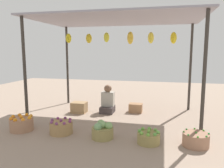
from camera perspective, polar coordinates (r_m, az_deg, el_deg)
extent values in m
plane|color=gray|center=(5.93, 1.35, -8.27)|extent=(14.00, 14.00, 0.00)
cylinder|color=#38332D|center=(5.39, -21.47, 2.83)|extent=(0.07, 0.07, 2.47)
cylinder|color=#38332D|center=(4.50, 22.56, 1.78)|extent=(0.07, 0.07, 2.47)
cylinder|color=#38332D|center=(7.38, -11.38, 4.61)|extent=(0.07, 0.07, 2.47)
cylinder|color=#38332D|center=(6.76, 19.46, 3.96)|extent=(0.07, 0.07, 2.47)
cube|color=#938E9C|center=(5.73, 1.44, 16.27)|extent=(4.10, 2.59, 0.04)
ellipsoid|color=yellow|center=(6.10, -11.08, 11.43)|extent=(0.15, 0.15, 0.25)
ellipsoid|color=gold|center=(6.09, -5.95, 11.54)|extent=(0.16, 0.16, 0.25)
ellipsoid|color=yellow|center=(5.58, -1.42, 11.87)|extent=(0.13, 0.13, 0.24)
ellipsoid|color=yellow|center=(5.83, 4.71, 11.70)|extent=(0.16, 0.16, 0.32)
ellipsoid|color=yellow|center=(5.83, 9.94, 11.60)|extent=(0.15, 0.15, 0.28)
ellipsoid|color=yellow|center=(5.99, 15.51, 11.34)|extent=(0.16, 0.16, 0.30)
cube|color=#433939|center=(6.25, -1.17, -6.53)|extent=(0.36, 0.44, 0.18)
cube|color=#B2ADA0|center=(6.23, -1.06, -3.83)|extent=(0.34, 0.22, 0.40)
sphere|color=brown|center=(6.18, -1.07, -1.16)|extent=(0.21, 0.21, 0.21)
cylinder|color=#A67A5C|center=(5.27, -22.17, -9.54)|extent=(0.49, 0.49, 0.27)
sphere|color=orange|center=(5.22, -22.27, -7.81)|extent=(0.08, 0.08, 0.08)
sphere|color=orange|center=(5.11, -20.41, -8.14)|extent=(0.08, 0.08, 0.08)
sphere|color=orange|center=(5.26, -20.09, -7.67)|extent=(0.08, 0.08, 0.08)
sphere|color=orange|center=(5.38, -21.02, -7.35)|extent=(0.08, 0.08, 0.08)
sphere|color=orange|center=(5.42, -22.63, -7.34)|extent=(0.08, 0.08, 0.08)
sphere|color=orange|center=(5.34, -24.04, -7.64)|extent=(0.08, 0.08, 0.08)
sphere|color=orange|center=(5.20, -24.46, -8.10)|extent=(0.08, 0.08, 0.08)
sphere|color=orange|center=(5.07, -23.58, -8.46)|extent=(0.08, 0.08, 0.08)
sphere|color=orange|center=(5.03, -21.87, -8.48)|extent=(0.08, 0.08, 0.08)
cylinder|color=#A48151|center=(4.84, -12.90, -10.82)|extent=(0.48, 0.48, 0.25)
sphere|color=#7F3672|center=(4.79, -12.96, -9.11)|extent=(0.06, 0.06, 0.06)
sphere|color=#853873|center=(4.71, -10.75, -9.43)|extent=(0.06, 0.06, 0.06)
sphere|color=#7E3B6A|center=(4.86, -10.71, -8.88)|extent=(0.06, 0.06, 0.06)
sphere|color=#763D67|center=(4.97, -11.94, -8.53)|extent=(0.06, 0.06, 0.06)
sphere|color=#843572|center=(4.98, -13.71, -8.56)|extent=(0.06, 0.06, 0.06)
sphere|color=#7A3F6F|center=(4.88, -15.08, -8.94)|extent=(0.06, 0.06, 0.06)
sphere|color=#7A4073|center=(4.74, -15.27, -9.49)|extent=(0.06, 0.06, 0.06)
sphere|color=#793C68|center=(4.63, -14.05, -9.88)|extent=(0.06, 0.06, 0.06)
sphere|color=#7E3969|center=(4.62, -12.14, -9.86)|extent=(0.06, 0.06, 0.06)
cylinder|color=#95874F|center=(4.49, -2.45, -12.38)|extent=(0.43, 0.43, 0.22)
sphere|color=#83AE6C|center=(4.43, -2.46, -10.32)|extent=(0.15, 0.15, 0.15)
sphere|color=#7EAB63|center=(4.40, -0.86, -10.63)|extent=(0.15, 0.15, 0.15)
sphere|color=#83AF65|center=(4.55, -2.86, -10.01)|extent=(0.15, 0.15, 0.15)
sphere|color=#77A76D|center=(4.35, -3.66, -10.88)|extent=(0.15, 0.15, 0.15)
cylinder|color=#97884E|center=(4.31, 9.35, -13.49)|extent=(0.42, 0.42, 0.21)
sphere|color=#72A943|center=(4.26, 9.40, -11.85)|extent=(0.07, 0.07, 0.07)
sphere|color=#71B94E|center=(4.26, 11.72, -12.03)|extent=(0.07, 0.07, 0.07)
sphere|color=#72AD4D|center=(4.37, 11.10, -11.46)|extent=(0.07, 0.07, 0.07)
sphere|color=#75BB49|center=(4.42, 9.54, -11.18)|extent=(0.07, 0.07, 0.07)
sphere|color=#66AB3D|center=(4.38, 7.91, -11.32)|extent=(0.07, 0.07, 0.07)
sphere|color=#61A842|center=(4.28, 7.08, -11.82)|extent=(0.07, 0.07, 0.07)
sphere|color=#70B140|center=(4.16, 7.60, -12.42)|extent=(0.07, 0.07, 0.07)
sphere|color=#6DAD3E|center=(4.11, 9.23, -12.74)|extent=(0.07, 0.07, 0.07)
sphere|color=#62A947|center=(4.15, 10.97, -12.57)|extent=(0.07, 0.07, 0.07)
cylinder|color=#A3765B|center=(4.41, 20.67, -13.19)|extent=(0.47, 0.47, 0.24)
sphere|color=#3B8C2E|center=(4.36, 20.77, -11.54)|extent=(0.04, 0.04, 0.04)
sphere|color=#358A37|center=(4.40, 23.57, -11.59)|extent=(0.04, 0.04, 0.04)
sphere|color=#409225|center=(4.53, 22.44, -10.95)|extent=(0.04, 0.04, 0.04)
sphere|color=#3A8F24|center=(4.57, 20.41, -10.69)|extent=(0.04, 0.04, 0.04)
sphere|color=#388637|center=(4.49, 18.58, -10.92)|extent=(0.04, 0.04, 0.04)
sphere|color=#418233|center=(4.34, 17.93, -11.56)|extent=(0.04, 0.04, 0.04)
sphere|color=green|center=(4.21, 18.96, -12.26)|extent=(0.04, 0.04, 0.04)
sphere|color=#389024|center=(4.17, 21.15, -12.58)|extent=(0.04, 0.04, 0.04)
sphere|color=#368E32|center=(4.25, 23.09, -12.28)|extent=(0.04, 0.04, 0.04)
cube|color=tan|center=(6.31, -8.43, -5.94)|extent=(0.41, 0.32, 0.29)
cube|color=#A87952|center=(6.32, 6.08, -6.10)|extent=(0.36, 0.27, 0.25)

